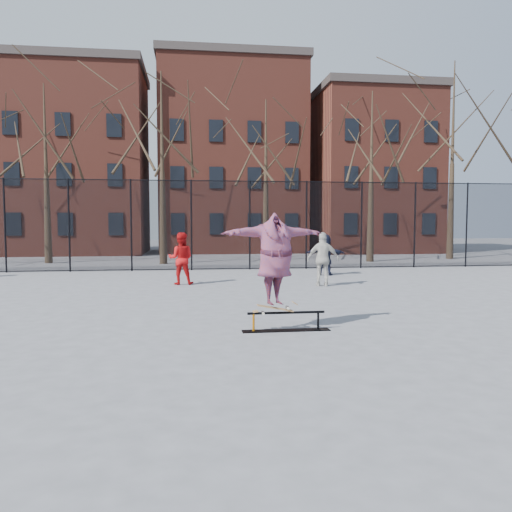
{
  "coord_description": "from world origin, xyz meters",
  "views": [
    {
      "loc": [
        -1.44,
        -9.24,
        2.18
      ],
      "look_at": [
        -0.03,
        1.5,
        1.42
      ],
      "focal_mm": 35.0,
      "sensor_mm": 36.0,
      "label": 1
    }
  ],
  "objects": [
    {
      "name": "ground",
      "position": [
        0.0,
        0.0,
        0.0
      ],
      "size": [
        100.0,
        100.0,
        0.0
      ],
      "primitive_type": "plane",
      "color": "slate"
    },
    {
      "name": "skate_rail",
      "position": [
        0.43,
        0.39,
        0.15
      ],
      "size": [
        1.76,
        0.27,
        0.39
      ],
      "color": "black",
      "rests_on": "ground"
    },
    {
      "name": "skateboard",
      "position": [
        0.21,
        0.39,
        0.43
      ],
      "size": [
        0.79,
        0.19,
        0.09
      ],
      "primitive_type": null,
      "color": "#8D5E38",
      "rests_on": "skate_rail"
    },
    {
      "name": "skater",
      "position": [
        0.21,
        0.39,
        1.38
      ],
      "size": [
        2.3,
        1.26,
        1.81
      ],
      "primitive_type": "imported",
      "rotation": [
        0.0,
        0.0,
        0.31
      ],
      "color": "#56317C",
      "rests_on": "skateboard"
    },
    {
      "name": "bystander_red",
      "position": [
        -1.78,
        8.04,
        0.9
      ],
      "size": [
        0.92,
        0.75,
        1.79
      ],
      "primitive_type": "imported",
      "rotation": [
        0.0,
        0.0,
        3.06
      ],
      "color": "red",
      "rests_on": "ground"
    },
    {
      "name": "bystander_white",
      "position": [
        2.96,
        6.96,
        0.9
      ],
      "size": [
        1.13,
        0.67,
        1.81
      ],
      "primitive_type": "imported",
      "rotation": [
        0.0,
        0.0,
        2.92
      ],
      "color": "beige",
      "rests_on": "ground"
    },
    {
      "name": "bystander_navy",
      "position": [
        3.94,
        10.26,
        0.84
      ],
      "size": [
        1.62,
        0.9,
        1.67
      ],
      "primitive_type": "imported",
      "rotation": [
        0.0,
        0.0,
        2.86
      ],
      "color": "black",
      "rests_on": "ground"
    },
    {
      "name": "fence",
      "position": [
        -0.01,
        13.0,
        2.05
      ],
      "size": [
        34.03,
        0.07,
        4.0
      ],
      "color": "black",
      "rests_on": "ground"
    },
    {
      "name": "tree_row",
      "position": [
        -0.25,
        17.15,
        7.36
      ],
      "size": [
        33.66,
        7.46,
        10.67
      ],
      "color": "black",
      "rests_on": "ground"
    },
    {
      "name": "rowhouses",
      "position": [
        0.72,
        26.0,
        6.06
      ],
      "size": [
        29.0,
        7.0,
        13.0
      ],
      "color": "brown",
      "rests_on": "ground"
    }
  ]
}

